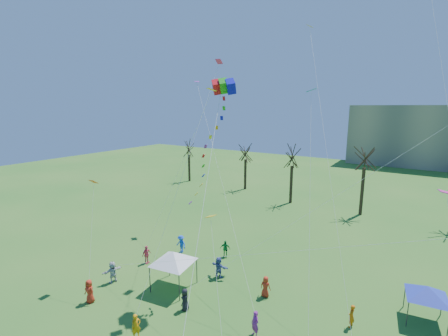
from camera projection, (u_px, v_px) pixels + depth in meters
The scene contains 6 objects.
bare_tree_row at pixel (387, 166), 41.60m from camera, with size 67.86×8.62×11.22m.
big_box_kite at pixel (211, 155), 23.46m from camera, with size 3.87×7.09×18.67m.
canopy_tent_white at pixel (173, 257), 25.19m from camera, with size 4.18×4.18×3.17m.
canopy_tent_blue at pixel (428, 292), 21.23m from camera, with size 3.53×3.53×2.67m.
festival_crowd at pixel (228, 304), 22.11m from camera, with size 25.62×13.61×1.86m.
small_kites_aloft at pixel (284, 118), 22.75m from camera, with size 28.45×18.48×33.44m.
Camera 1 is at (8.53, -10.55, 14.64)m, focal length 25.00 mm.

